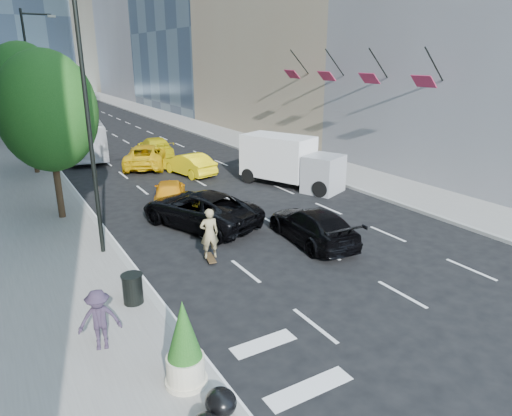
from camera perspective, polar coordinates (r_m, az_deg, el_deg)
ground at (r=17.56m, az=5.83°, el=-6.01°), size 160.00×160.00×0.00m
sidewalk_right at (r=47.61m, az=-5.99°, el=9.67°), size 4.00×120.00×0.15m
lamp_near at (r=17.16m, az=-19.91°, el=12.61°), size 2.13×0.22×10.00m
lamp_far at (r=34.97m, az=-26.04°, el=14.30°), size 2.13×0.22×10.00m
tree_near at (r=22.03m, az=-24.60°, el=10.90°), size 4.20×4.20×7.46m
tree_mid at (r=31.93m, az=-26.95°, el=13.05°), size 4.50×4.50×7.99m
tree_far at (r=44.92m, az=-28.25°, el=12.98°), size 3.90×3.90×6.92m
traffic_signal at (r=52.96m, az=-27.86°, el=13.12°), size 2.48×0.53×5.20m
facade_flags at (r=30.51m, az=11.49°, el=16.10°), size 1.85×13.30×2.05m
skateboarder at (r=16.82m, az=-5.85°, el=-3.61°), size 0.78×0.60×1.91m
black_sedan_lincoln at (r=20.39m, az=-7.02°, el=-0.12°), size 4.60×6.34×1.60m
black_sedan_mercedes at (r=18.70m, az=7.07°, el=-2.15°), size 2.45×5.05×1.42m
taxi_a at (r=23.81m, az=-10.72°, el=2.05°), size 2.88×4.15×1.31m
taxi_b at (r=29.62m, az=-8.43°, el=5.47°), size 2.37×4.48×1.40m
taxi_c at (r=32.37m, az=-13.58°, el=6.38°), size 4.59×6.08×1.54m
taxi_d at (r=35.60m, az=-12.49°, el=7.46°), size 2.68×5.28×1.47m
city_bus at (r=37.99m, az=-20.76°, el=8.58°), size 4.00×11.13×3.03m
box_truck at (r=26.66m, az=4.19°, el=5.86°), size 4.32×6.35×2.87m
pedestrian_c at (r=12.39m, az=-18.99°, el=-13.08°), size 1.17×0.85×1.64m
trash_can at (r=14.38m, az=-15.16°, el=-9.78°), size 0.60×0.60×0.89m
planter_shrub at (r=10.68m, az=-8.94°, el=-16.56°), size 0.88×0.88×2.10m
garbage_bags at (r=10.12m, az=-5.12°, el=-24.01°), size 1.13×1.09×0.56m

